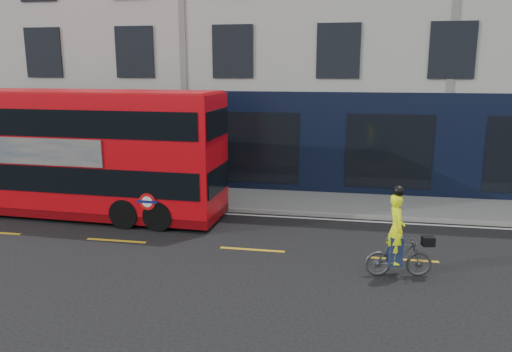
# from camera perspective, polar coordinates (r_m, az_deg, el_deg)

# --- Properties ---
(ground) EXTENTS (120.00, 120.00, 0.00)m
(ground) POSITION_cam_1_polar(r_m,az_deg,el_deg) (13.83, -18.40, -9.09)
(ground) COLOR black
(ground) RESTS_ON ground
(pavement) EXTENTS (60.00, 3.00, 0.12)m
(pavement) POSITION_cam_1_polar(r_m,az_deg,el_deg) (19.46, -9.26, -2.26)
(pavement) COLOR gray
(pavement) RESTS_ON ground
(kerb) EXTENTS (60.00, 0.12, 0.13)m
(kerb) POSITION_cam_1_polar(r_m,az_deg,el_deg) (18.10, -10.85, -3.41)
(kerb) COLOR gray
(kerb) RESTS_ON ground
(building_terrace) EXTENTS (50.00, 10.07, 15.00)m
(building_terrace) POSITION_cam_1_polar(r_m,az_deg,el_deg) (25.14, -4.69, 18.18)
(building_terrace) COLOR #AEACA4
(building_terrace) RESTS_ON ground
(road_edge_line) EXTENTS (58.00, 0.10, 0.01)m
(road_edge_line) POSITION_cam_1_polar(r_m,az_deg,el_deg) (17.85, -11.19, -3.85)
(road_edge_line) COLOR silver
(road_edge_line) RESTS_ON ground
(lane_dashes) EXTENTS (58.00, 0.12, 0.01)m
(lane_dashes) POSITION_cam_1_polar(r_m,az_deg,el_deg) (15.07, -15.66, -7.12)
(lane_dashes) COLOR gold
(lane_dashes) RESTS_ON ground
(bus) EXTENTS (10.45, 2.76, 4.17)m
(bus) POSITION_cam_1_polar(r_m,az_deg,el_deg) (17.75, -20.41, 2.58)
(bus) COLOR red
(bus) RESTS_ON ground
(cyclist) EXTENTS (1.64, 0.70, 2.23)m
(cyclist) POSITION_cam_1_polar(r_m,az_deg,el_deg) (12.39, 15.92, -7.70)
(cyclist) COLOR #434548
(cyclist) RESTS_ON ground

